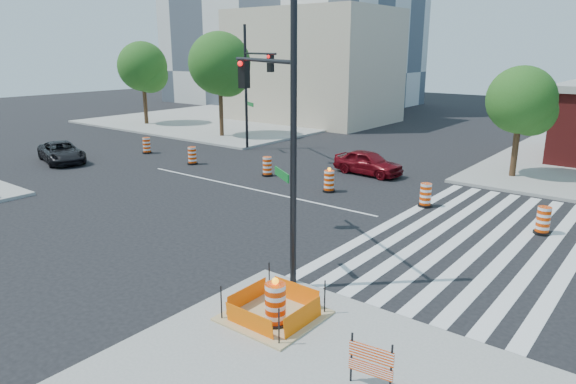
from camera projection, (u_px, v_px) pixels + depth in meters
name	position (u px, v px, depth m)	size (l,w,h in m)	color
ground	(250.00, 189.00, 24.89)	(120.00, 120.00, 0.00)	black
sidewalk_nw	(237.00, 119.00, 49.21)	(22.00, 22.00, 0.15)	gray
crosswalk_east	(476.00, 238.00, 18.37)	(6.75, 13.50, 0.01)	silver
lane_centerline	(250.00, 188.00, 24.89)	(14.00, 0.12, 0.01)	silver
excavation_pit	(274.00, 314.00, 12.65)	(2.20, 2.20, 0.90)	tan
beige_midrise	(313.00, 66.00, 47.35)	(14.00, 10.00, 10.00)	#C2AF94
red_coupe	(368.00, 163.00, 27.55)	(1.54, 3.82, 1.30)	#60080F
dark_suv	(62.00, 152.00, 30.55)	(2.02, 4.38, 1.22)	black
signal_pole_se	(274.00, 112.00, 14.77)	(5.06, 3.28, 7.81)	black
signal_pole_nw	(253.00, 77.00, 31.86)	(5.19, 3.21, 7.91)	black
pit_drum	(275.00, 306.00, 12.16)	(0.62, 0.62, 1.23)	black
barricade	(371.00, 361.00, 9.86)	(0.91, 0.16, 1.07)	#DE3B04
tree_north_a	(143.00, 69.00, 44.40)	(4.24, 4.24, 7.21)	#382314
tree_north_b	(220.00, 67.00, 37.91)	(4.60, 4.60, 7.82)	#382314
tree_north_c	(522.00, 104.00, 25.81)	(3.43, 3.40, 5.77)	#382314
median_drum_0	(147.00, 146.00, 33.19)	(0.60, 0.60, 1.02)	black
median_drum_1	(192.00, 156.00, 30.02)	(0.60, 0.60, 1.02)	black
median_drum_2	(267.00, 167.00, 27.27)	(0.60, 0.60, 1.02)	black
median_drum_3	(329.00, 182.00, 24.21)	(0.60, 0.60, 1.18)	black
median_drum_4	(425.00, 196.00, 21.91)	(0.60, 0.60, 1.02)	black
median_drum_5	(543.00, 221.00, 18.67)	(0.60, 0.60, 1.02)	black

